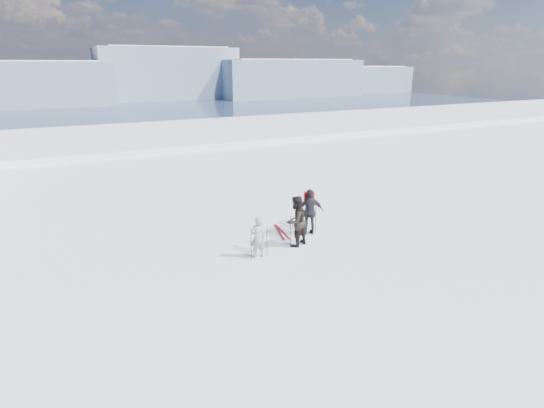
{
  "coord_description": "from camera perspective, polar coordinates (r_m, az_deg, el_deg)",
  "views": [
    {
      "loc": [
        -8.24,
        -10.26,
        6.62
      ],
      "look_at": [
        -1.71,
        3.0,
        1.7
      ],
      "focal_mm": 28.0,
      "sensor_mm": 36.0,
      "label": 1
    }
  ],
  "objects": [
    {
      "name": "backpack",
      "position": [
        16.96,
        5.07,
        3.04
      ],
      "size": [
        0.46,
        0.35,
        0.51
      ],
      "primitive_type": "cube",
      "rotation": [
        0.0,
        0.0,
        2.8
      ],
      "color": "red",
      "rests_on": "skier_pack"
    },
    {
      "name": "far_mountain_range",
      "position": [
        466.79,
        -22.38,
        15.4
      ],
      "size": [
        770.0,
        110.0,
        53.0
      ],
      "color": "slate",
      "rests_on": "ground"
    },
    {
      "name": "skier_pack",
      "position": [
        17.09,
        5.13,
        -1.06
      ],
      "size": [
        1.2,
        0.8,
        1.89
      ],
      "primitive_type": "imported",
      "rotation": [
        0.0,
        0.0,
        2.8
      ],
      "color": "black",
      "rests_on": "ground"
    },
    {
      "name": "skier_grey",
      "position": [
        15.03,
        -1.91,
        -4.5
      ],
      "size": [
        0.57,
        0.38,
        1.54
      ],
      "primitive_type": "imported",
      "rotation": [
        0.0,
        0.0,
        3.12
      ],
      "color": "#90979D",
      "rests_on": "ground"
    },
    {
      "name": "ski_poles",
      "position": [
        16.07,
        2.52,
        -3.53
      ],
      "size": [
        3.36,
        1.14,
        1.31
      ],
      "color": "black",
      "rests_on": "ground"
    },
    {
      "name": "skier_dark",
      "position": [
        15.93,
        3.21,
        -2.33
      ],
      "size": [
        1.16,
        1.04,
        1.97
      ],
      "primitive_type": "imported",
      "rotation": [
        0.0,
        0.0,
        3.51
      ],
      "color": "black",
      "rests_on": "ground"
    },
    {
      "name": "skis_loose",
      "position": [
        17.51,
        1.17,
        -3.75
      ],
      "size": [
        0.53,
        1.7,
        0.03
      ],
      "color": "black",
      "rests_on": "ground"
    },
    {
      "name": "lake_basin",
      "position": [
        43.14,
        -13.93,
        0.15
      ],
      "size": [
        820.0,
        820.0,
        71.62
      ],
      "color": "white",
      "rests_on": "ground"
    }
  ]
}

